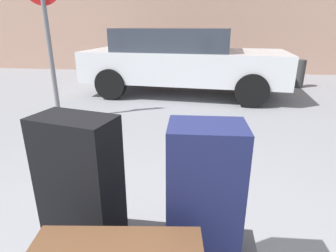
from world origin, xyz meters
TOP-DOWN VIEW (x-y plane):
  - suitcase_navy_rear_left at (0.31, 0.25)m, footprint 0.38×0.28m
  - suitcase_black_stacked_top at (-0.36, 0.27)m, footprint 0.46×0.33m
  - parked_car at (-0.24, 5.34)m, footprint 4.43×2.19m
  - bollard_kerb_near at (2.60, 6.38)m, footprint 0.26×0.26m
  - no_parking_sign at (-2.10, 3.17)m, footprint 0.49×0.15m

SIDE VIEW (x-z plane):
  - bollard_kerb_near at x=2.60m, z-range 0.00..0.68m
  - suitcase_navy_rear_left at x=0.31m, z-range 0.34..1.05m
  - suitcase_black_stacked_top at x=-0.36m, z-range 0.34..1.05m
  - parked_car at x=-0.24m, z-range 0.05..1.47m
  - no_parking_sign at x=-2.10m, z-range 0.27..2.52m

